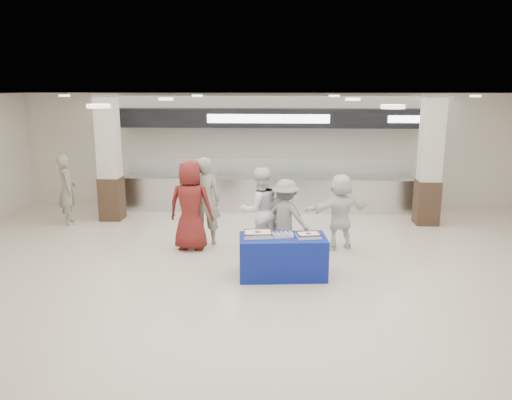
# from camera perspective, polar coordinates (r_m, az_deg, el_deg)

# --- Properties ---
(ground) EXTENTS (14.00, 14.00, 0.00)m
(ground) POSITION_cam_1_polar(r_m,az_deg,el_deg) (8.81, 0.24, -9.64)
(ground) COLOR beige
(ground) RESTS_ON ground
(serving_line) EXTENTS (8.70, 0.85, 2.80)m
(serving_line) POSITION_cam_1_polar(r_m,az_deg,el_deg) (13.71, 1.42, 3.55)
(serving_line) COLOR silver
(serving_line) RESTS_ON ground
(column_left) EXTENTS (0.55, 0.55, 3.20)m
(column_left) POSITION_cam_1_polar(r_m,az_deg,el_deg) (13.22, -16.41, 4.32)
(column_left) COLOR #332217
(column_left) RESTS_ON ground
(column_right) EXTENTS (0.55, 0.55, 3.20)m
(column_right) POSITION_cam_1_polar(r_m,az_deg,el_deg) (12.97, 19.24, 3.97)
(column_right) COLOR #332217
(column_right) RESTS_ON ground
(display_table) EXTENTS (1.62, 0.92, 0.75)m
(display_table) POSITION_cam_1_polar(r_m,az_deg,el_deg) (9.06, 3.05, -6.48)
(display_table) COLOR navy
(display_table) RESTS_ON ground
(sheet_cake_left) EXTENTS (0.54, 0.44, 0.10)m
(sheet_cake_left) POSITION_cam_1_polar(r_m,az_deg,el_deg) (8.93, 0.21, -3.86)
(sheet_cake_left) COLOR white
(sheet_cake_left) RESTS_ON display_table
(sheet_cake_right) EXTENTS (0.46, 0.39, 0.09)m
(sheet_cake_right) POSITION_cam_1_polar(r_m,az_deg,el_deg) (8.93, 6.03, -3.97)
(sheet_cake_right) COLOR white
(sheet_cake_right) RESTS_ON display_table
(cupcake_tray) EXTENTS (0.47, 0.40, 0.07)m
(cupcake_tray) POSITION_cam_1_polar(r_m,az_deg,el_deg) (8.93, 2.78, -4.01)
(cupcake_tray) COLOR #B3B3B8
(cupcake_tray) RESTS_ON display_table
(civilian_maroon) EXTENTS (0.97, 0.68, 1.90)m
(civilian_maroon) POSITION_cam_1_polar(r_m,az_deg,el_deg) (10.48, -7.49, -0.62)
(civilian_maroon) COLOR maroon
(civilian_maroon) RESTS_ON ground
(soldier_a) EXTENTS (0.76, 0.56, 1.92)m
(soldier_a) POSITION_cam_1_polar(r_m,az_deg,el_deg) (10.78, -5.92, -0.14)
(soldier_a) COLOR gray
(soldier_a) RESTS_ON ground
(chef_tall) EXTENTS (1.07, 0.97, 1.78)m
(chef_tall) POSITION_cam_1_polar(r_m,az_deg,el_deg) (10.25, 0.43, -1.16)
(chef_tall) COLOR white
(chef_tall) RESTS_ON ground
(chef_short) EXTENTS (0.92, 0.60, 1.46)m
(chef_short) POSITION_cam_1_polar(r_m,az_deg,el_deg) (10.30, 2.90, -2.01)
(chef_short) COLOR white
(chef_short) RESTS_ON ground
(soldier_b) EXTENTS (1.16, 0.95, 1.57)m
(soldier_b) POSITION_cam_1_polar(r_m,az_deg,el_deg) (10.09, 3.41, -2.03)
(soldier_b) COLOR gray
(soldier_b) RESTS_ON ground
(civilian_white) EXTENTS (1.56, 1.01, 1.61)m
(civilian_white) POSITION_cam_1_polar(r_m,az_deg,el_deg) (10.63, 9.59, -1.31)
(civilian_white) COLOR white
(civilian_white) RESTS_ON ground
(soldier_bg) EXTENTS (0.67, 0.76, 1.74)m
(soldier_bg) POSITION_cam_1_polar(r_m,az_deg,el_deg) (13.22, -20.78, 1.11)
(soldier_bg) COLOR gray
(soldier_bg) RESTS_ON ground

